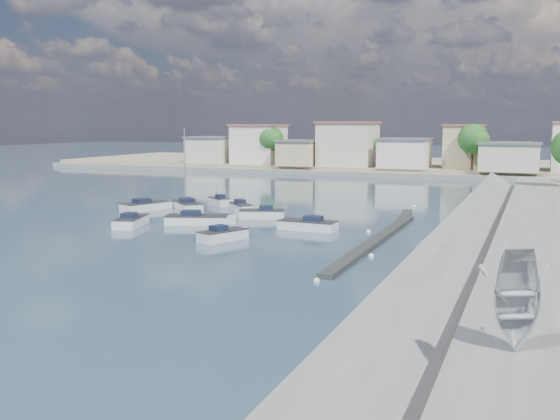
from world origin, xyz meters
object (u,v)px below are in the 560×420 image
(motorboat_c, at_px, (305,225))
(motorboat_d, at_px, (259,214))
(motorboat_f, at_px, (218,202))
(motorboat_g, at_px, (242,208))
(overturned_dinghy, at_px, (514,342))
(motorboat_a, at_px, (132,221))
(motorboat_b, at_px, (225,235))
(motorboat_e, at_px, (148,206))
(motorboat_h, at_px, (201,220))
(sailboat, at_px, (185,205))

(motorboat_c, bearing_deg, motorboat_d, 144.64)
(motorboat_d, relative_size, motorboat_f, 1.37)
(motorboat_f, bearing_deg, motorboat_d, -41.34)
(motorboat_f, bearing_deg, motorboat_g, -39.47)
(overturned_dinghy, bearing_deg, motorboat_d, 98.66)
(motorboat_a, bearing_deg, motorboat_b, -16.00)
(motorboat_c, bearing_deg, motorboat_g, 141.42)
(motorboat_a, height_order, motorboat_c, same)
(motorboat_e, bearing_deg, motorboat_d, -4.43)
(motorboat_g, bearing_deg, overturned_dinghy, -53.17)
(motorboat_c, relative_size, motorboat_f, 1.58)
(motorboat_f, height_order, motorboat_h, same)
(motorboat_a, xyz_separation_m, motorboat_d, (8.95, 8.57, -0.00))
(motorboat_h, distance_m, sailboat, 11.00)
(motorboat_a, bearing_deg, motorboat_c, 14.20)
(motorboat_h, bearing_deg, motorboat_d, 57.03)
(motorboat_f, bearing_deg, motorboat_a, -91.29)
(motorboat_c, height_order, overturned_dinghy, overturned_dinghy)
(motorboat_a, bearing_deg, motorboat_g, 65.77)
(motorboat_b, height_order, motorboat_d, same)
(motorboat_g, relative_size, motorboat_h, 0.63)
(motorboat_c, relative_size, motorboat_h, 0.88)
(motorboat_a, relative_size, motorboat_c, 0.97)
(motorboat_c, distance_m, overturned_dinghy, 35.03)
(motorboat_f, distance_m, motorboat_g, 6.51)
(motorboat_e, distance_m, motorboat_g, 10.45)
(motorboat_b, height_order, motorboat_f, same)
(motorboat_a, height_order, motorboat_f, same)
(motorboat_f, xyz_separation_m, motorboat_g, (5.03, -4.14, 0.00))
(motorboat_f, xyz_separation_m, overturned_dinghy, (33.41, -42.03, 1.75))
(motorboat_a, xyz_separation_m, motorboat_f, (0.36, 16.12, -0.00))
(motorboat_f, distance_m, overturned_dinghy, 53.72)
(motorboat_b, bearing_deg, sailboat, 130.36)
(motorboat_b, xyz_separation_m, motorboat_c, (4.23, 7.15, 0.00))
(motorboat_d, height_order, motorboat_h, same)
(motorboat_c, bearing_deg, motorboat_h, -175.47)
(motorboat_d, distance_m, motorboat_e, 13.78)
(motorboat_f, distance_m, sailboat, 4.76)
(sailboat, bearing_deg, motorboat_h, -51.44)
(motorboat_h, bearing_deg, overturned_dinghy, -45.67)
(motorboat_c, xyz_separation_m, motorboat_d, (-6.55, 4.65, -0.00))
(motorboat_g, height_order, overturned_dinghy, overturned_dinghy)
(motorboat_b, height_order, motorboat_c, same)
(motorboat_d, distance_m, motorboat_h, 6.49)
(motorboat_d, distance_m, sailboat, 10.85)
(motorboat_e, xyz_separation_m, motorboat_f, (5.16, 6.49, -0.00))
(motorboat_c, distance_m, motorboat_h, 10.11)
(motorboat_b, distance_m, motorboat_h, 8.64)
(motorboat_c, bearing_deg, sailboat, 155.27)
(motorboat_b, distance_m, motorboat_f, 22.21)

